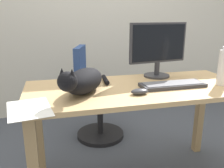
{
  "coord_description": "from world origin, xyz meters",
  "views": [
    {
      "loc": [
        -0.56,
        -1.46,
        1.21
      ],
      "look_at": [
        -0.21,
        -0.1,
        0.82
      ],
      "focal_mm": 38.22,
      "sensor_mm": 36.0,
      "label": 1
    }
  ],
  "objects_px": {
    "monitor": "(158,48)",
    "computer_mouse": "(140,92)",
    "keyboard": "(173,85)",
    "cat": "(83,81)",
    "office_chair": "(95,99)",
    "water_bottle": "(223,67)"
  },
  "relations": [
    {
      "from": "office_chair",
      "to": "water_bottle",
      "type": "xyz_separation_m",
      "value": [
        0.74,
        -0.89,
        0.47
      ]
    },
    {
      "from": "cat",
      "to": "computer_mouse",
      "type": "height_order",
      "value": "cat"
    },
    {
      "from": "office_chair",
      "to": "keyboard",
      "type": "bearing_deg",
      "value": -65.48
    },
    {
      "from": "monitor",
      "to": "computer_mouse",
      "type": "distance_m",
      "value": 0.52
    },
    {
      "from": "cat",
      "to": "office_chair",
      "type": "bearing_deg",
      "value": 75.55
    },
    {
      "from": "cat",
      "to": "keyboard",
      "type": "bearing_deg",
      "value": -0.26
    },
    {
      "from": "monitor",
      "to": "office_chair",
      "type": "bearing_deg",
      "value": 125.51
    },
    {
      "from": "office_chair",
      "to": "cat",
      "type": "bearing_deg",
      "value": -104.45
    },
    {
      "from": "computer_mouse",
      "to": "water_bottle",
      "type": "height_order",
      "value": "water_bottle"
    },
    {
      "from": "monitor",
      "to": "cat",
      "type": "xyz_separation_m",
      "value": [
        -0.62,
        -0.28,
        -0.15
      ]
    },
    {
      "from": "cat",
      "to": "water_bottle",
      "type": "distance_m",
      "value": 0.96
    },
    {
      "from": "keyboard",
      "to": "computer_mouse",
      "type": "height_order",
      "value": "computer_mouse"
    },
    {
      "from": "monitor",
      "to": "keyboard",
      "type": "bearing_deg",
      "value": -92.83
    },
    {
      "from": "keyboard",
      "to": "computer_mouse",
      "type": "bearing_deg",
      "value": -159.96
    },
    {
      "from": "cat",
      "to": "computer_mouse",
      "type": "xyz_separation_m",
      "value": [
        0.33,
        -0.1,
        -0.06
      ]
    },
    {
      "from": "monitor",
      "to": "water_bottle",
      "type": "bearing_deg",
      "value": -44.03
    },
    {
      "from": "keyboard",
      "to": "water_bottle",
      "type": "xyz_separation_m",
      "value": [
        0.35,
        -0.04,
        0.11
      ]
    },
    {
      "from": "cat",
      "to": "computer_mouse",
      "type": "relative_size",
      "value": 4.74
    },
    {
      "from": "office_chair",
      "to": "monitor",
      "type": "height_order",
      "value": "monitor"
    },
    {
      "from": "monitor",
      "to": "computer_mouse",
      "type": "bearing_deg",
      "value": -126.79
    },
    {
      "from": "keyboard",
      "to": "cat",
      "type": "relative_size",
      "value": 0.84
    },
    {
      "from": "office_chair",
      "to": "keyboard",
      "type": "relative_size",
      "value": 2.13
    }
  ]
}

